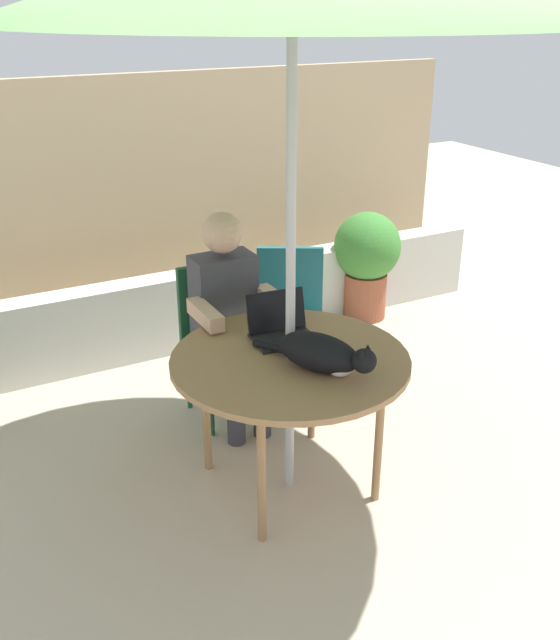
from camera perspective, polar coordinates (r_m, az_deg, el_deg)
The scene contains 10 objects.
ground_plane at distance 3.77m, azimuth 0.73°, elevation -12.66°, with size 14.00×14.00×0.00m, color #BCAD93.
fence_back at distance 5.55m, azimuth -12.07°, elevation 9.27°, with size 5.56×0.08×1.77m, color tan.
planter_wall_low at distance 5.02m, azimuth -8.78°, elevation 0.49°, with size 5.01×0.20×0.54m, color beige.
patio_table at distance 3.42m, azimuth 0.79°, elevation -3.70°, with size 1.13×1.13×0.72m.
chair_occupied at distance 4.16m, azimuth -4.83°, elevation -0.67°, with size 0.40×0.40×0.89m.
chair_empty at distance 4.39m, azimuth 0.78°, elevation 0.80°, with size 0.54×0.54×0.89m.
person_seated at distance 3.96m, azimuth -4.00°, elevation 0.73°, with size 0.48×0.48×1.23m.
laptop at distance 3.57m, azimuth -0.02°, elevation -0.36°, with size 0.33×0.28×0.21m.
cat at distance 3.24m, azimuth 3.43°, elevation -2.69°, with size 0.36×0.60×0.17m.
potted_plant_near_fence at distance 5.46m, azimuth 6.84°, elevation 4.91°, with size 0.50×0.50×0.82m.
Camera 1 is at (-1.46, -2.64, 2.26)m, focal length 40.68 mm.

